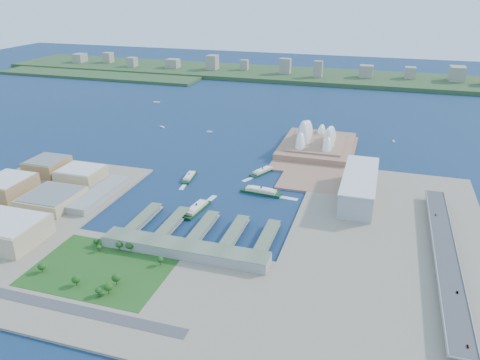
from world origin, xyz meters
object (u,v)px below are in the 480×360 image
(ferry_b, at_px, (263,170))
(car_b, at_px, (457,292))
(opera_house, at_px, (318,133))
(car_c, at_px, (436,214))
(car_a, at_px, (468,346))
(toaster_building, at_px, (359,187))
(ferry_c, at_px, (196,207))
(ferry_d, at_px, (261,190))
(ferry_a, at_px, (189,176))

(ferry_b, height_order, car_b, car_b)
(opera_house, height_order, car_c, opera_house)
(car_a, height_order, car_b, car_a)
(toaster_building, height_order, ferry_c, toaster_building)
(car_a, height_order, car_c, car_a)
(opera_house, bearing_deg, ferry_b, -115.45)
(ferry_b, xyz_separation_m, car_c, (258.98, -107.02, 10.57))
(ferry_b, relative_size, ferry_d, 0.85)
(ferry_b, distance_m, car_b, 384.12)
(ferry_a, xyz_separation_m, ferry_d, (125.34, -21.58, 1.17))
(ferry_d, relative_size, car_a, 15.50)
(ferry_b, xyz_separation_m, ferry_d, (18.09, -78.93, 0.85))
(opera_house, xyz_separation_m, ferry_d, (-49.89, -221.80, -26.20))
(ferry_a, height_order, car_c, car_c)
(ferry_b, height_order, ferry_d, ferry_d)
(toaster_building, height_order, car_c, toaster_building)
(toaster_building, bearing_deg, ferry_b, 160.12)
(car_b, bearing_deg, ferry_c, 160.19)
(opera_house, relative_size, car_b, 44.34)
(ferry_c, height_order, car_b, car_b)
(car_a, bearing_deg, ferry_c, 149.10)
(opera_house, height_order, car_b, opera_house)
(opera_house, xyz_separation_m, car_b, (199.00, -418.84, -16.48))
(toaster_building, bearing_deg, ferry_d, -171.14)
(toaster_building, xyz_separation_m, ferry_b, (-157.98, 57.13, -15.55))
(car_a, bearing_deg, ferry_a, 141.77)
(opera_house, distance_m, toaster_building, 219.62)
(ferry_c, relative_size, ferry_d, 0.97)
(car_b, relative_size, car_c, 0.88)
(toaster_building, height_order, ferry_b, toaster_building)
(car_a, bearing_deg, ferry_d, 132.33)
(ferry_b, relative_size, car_a, 13.24)
(ferry_c, bearing_deg, car_c, -162.79)
(car_b, bearing_deg, ferry_a, 149.71)
(opera_house, relative_size, ferry_d, 2.94)
(ferry_c, xyz_separation_m, car_b, (319.59, -115.11, 9.88))
(ferry_a, xyz_separation_m, car_b, (374.24, -218.63, 10.90))
(ferry_d, bearing_deg, ferry_a, 85.53)
(toaster_building, bearing_deg, ferry_a, -179.95)
(ferry_a, relative_size, ferry_d, 0.80)
(ferry_b, distance_m, car_a, 442.02)
(ferry_a, height_order, ferry_d, ferry_d)
(ferry_c, xyz_separation_m, car_c, (311.59, 53.84, 9.88))
(ferry_b, distance_m, ferry_c, 169.25)
(ferry_a, relative_size, car_a, 12.36)
(ferry_b, bearing_deg, car_c, 3.16)
(toaster_building, distance_m, ferry_d, 142.34)
(ferry_b, bearing_deg, ferry_a, -126.25)
(ferry_d, distance_m, car_a, 369.70)
(ferry_a, bearing_deg, opera_house, 42.47)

